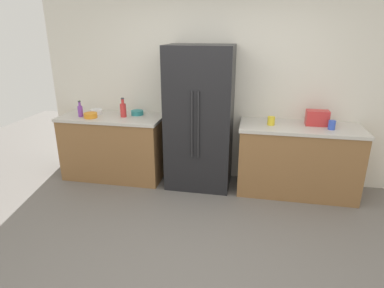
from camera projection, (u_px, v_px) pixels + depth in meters
The scene contains 13 objects.
ground_plane at pixel (190, 253), 3.18m from camera, with size 9.95×9.95×0.00m, color slate.
kitchen_back_panel at pixel (218, 73), 4.44m from camera, with size 4.97×0.10×2.99m, color silver.
counter_left at pixel (114, 147), 4.71m from camera, with size 1.44×0.65×0.92m.
counter_right at pixel (297, 160), 4.24m from camera, with size 1.52×0.65×0.92m.
refrigerator at pixel (200, 119), 4.31m from camera, with size 0.86×0.64×1.89m.
toaster at pixel (317, 118), 4.10m from camera, with size 0.28×0.16×0.19m, color red.
bottle_a at pixel (123, 109), 4.48m from camera, with size 0.08×0.08×0.27m.
bottle_b at pixel (80, 111), 4.51m from camera, with size 0.07×0.07×0.22m.
cup_a at pixel (332, 125), 3.94m from camera, with size 0.08×0.08×0.11m, color blue.
cup_b at pixel (271, 121), 4.13m from camera, with size 0.09×0.09×0.11m, color yellow.
bowl_a at pixel (96, 111), 4.69m from camera, with size 0.17×0.17×0.06m, color white.
bowl_b at pixel (137, 113), 4.62m from camera, with size 0.17×0.17×0.06m, color teal.
bowl_c at pixel (91, 115), 4.47m from camera, with size 0.18×0.18×0.07m, color orange.
Camera 1 is at (0.53, -2.58, 2.08)m, focal length 30.45 mm.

